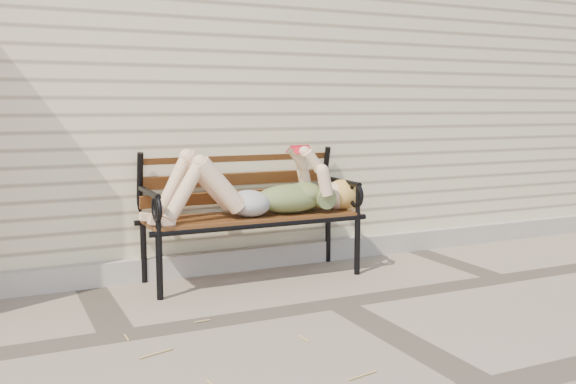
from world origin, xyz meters
TOP-DOWN VIEW (x-y plane):
  - ground at (0.00, 0.00)m, footprint 80.00×80.00m
  - house_wall at (0.00, 3.00)m, footprint 8.00×4.00m
  - foundation_strip at (0.00, 0.97)m, footprint 8.00×0.10m
  - garden_bench at (-0.23, 0.82)m, footprint 1.54×0.61m
  - reading_woman at (-0.22, 0.70)m, footprint 1.45×0.33m

SIDE VIEW (x-z plane):
  - ground at x=0.00m, z-range 0.00..0.00m
  - foundation_strip at x=0.00m, z-range 0.00..0.15m
  - garden_bench at x=-0.23m, z-range 0.06..1.06m
  - reading_woman at x=-0.22m, z-range 0.36..0.82m
  - house_wall at x=0.00m, z-range 0.00..3.00m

